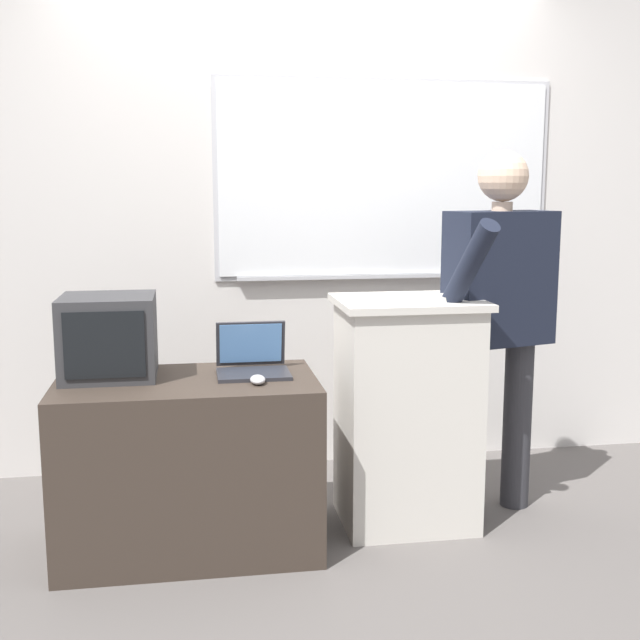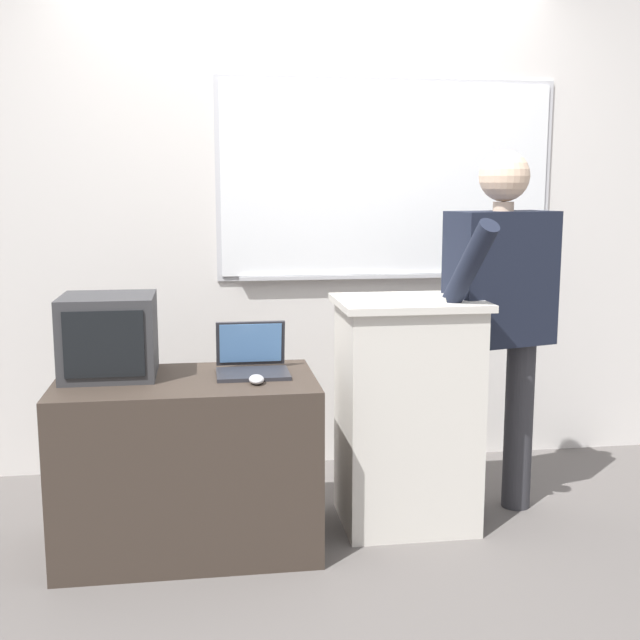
{
  "view_description": "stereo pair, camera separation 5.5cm",
  "coord_description": "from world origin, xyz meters",
  "px_view_note": "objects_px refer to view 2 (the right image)",
  "views": [
    {
      "loc": [
        -0.59,
        -2.95,
        1.47
      ],
      "look_at": [
        -0.04,
        0.38,
        0.91
      ],
      "focal_mm": 45.0,
      "sensor_mm": 36.0,
      "label": 1
    },
    {
      "loc": [
        -0.54,
        -2.96,
        1.47
      ],
      "look_at": [
        -0.04,
        0.38,
        0.91
      ],
      "focal_mm": 45.0,
      "sensor_mm": 36.0,
      "label": 2
    }
  ],
  "objects_px": {
    "side_desk": "(188,463)",
    "person_presenter": "(500,307)",
    "wireless_keyboard": "(409,299)",
    "computer_mouse_by_laptop": "(257,379)",
    "crt_monitor": "(109,336)",
    "laptop": "(252,360)",
    "lectern_podium": "(407,412)"
  },
  "relations": [
    {
      "from": "side_desk",
      "to": "laptop",
      "type": "bearing_deg",
      "value": 15.75
    },
    {
      "from": "laptop",
      "to": "computer_mouse_by_laptop",
      "type": "height_order",
      "value": "laptop"
    },
    {
      "from": "person_presenter",
      "to": "crt_monitor",
      "type": "distance_m",
      "value": 1.68
    },
    {
      "from": "wireless_keyboard",
      "to": "crt_monitor",
      "type": "relative_size",
      "value": 1.13
    },
    {
      "from": "computer_mouse_by_laptop",
      "to": "person_presenter",
      "type": "bearing_deg",
      "value": 14.09
    },
    {
      "from": "lectern_podium",
      "to": "computer_mouse_by_laptop",
      "type": "height_order",
      "value": "lectern_podium"
    },
    {
      "from": "person_presenter",
      "to": "wireless_keyboard",
      "type": "height_order",
      "value": "person_presenter"
    },
    {
      "from": "lectern_podium",
      "to": "person_presenter",
      "type": "xyz_separation_m",
      "value": [
        0.43,
        0.05,
        0.45
      ]
    },
    {
      "from": "computer_mouse_by_laptop",
      "to": "crt_monitor",
      "type": "relative_size",
      "value": 0.27
    },
    {
      "from": "lectern_podium",
      "to": "crt_monitor",
      "type": "xyz_separation_m",
      "value": [
        -1.25,
        -0.01,
        0.37
      ]
    },
    {
      "from": "lectern_podium",
      "to": "crt_monitor",
      "type": "relative_size",
      "value": 2.7
    },
    {
      "from": "person_presenter",
      "to": "wireless_keyboard",
      "type": "bearing_deg",
      "value": 179.35
    },
    {
      "from": "wireless_keyboard",
      "to": "person_presenter",
      "type": "bearing_deg",
      "value": 14.32
    },
    {
      "from": "wireless_keyboard",
      "to": "crt_monitor",
      "type": "distance_m",
      "value": 1.24
    },
    {
      "from": "side_desk",
      "to": "person_presenter",
      "type": "height_order",
      "value": "person_presenter"
    },
    {
      "from": "side_desk",
      "to": "computer_mouse_by_laptop",
      "type": "height_order",
      "value": "computer_mouse_by_laptop"
    },
    {
      "from": "crt_monitor",
      "to": "side_desk",
      "type": "bearing_deg",
      "value": -18.12
    },
    {
      "from": "laptop",
      "to": "crt_monitor",
      "type": "distance_m",
      "value": 0.59
    },
    {
      "from": "side_desk",
      "to": "wireless_keyboard",
      "type": "distance_m",
      "value": 1.14
    },
    {
      "from": "person_presenter",
      "to": "crt_monitor",
      "type": "bearing_deg",
      "value": 167.03
    },
    {
      "from": "side_desk",
      "to": "person_presenter",
      "type": "relative_size",
      "value": 0.64
    },
    {
      "from": "laptop",
      "to": "wireless_keyboard",
      "type": "xyz_separation_m",
      "value": [
        0.66,
        -0.03,
        0.25
      ]
    },
    {
      "from": "person_presenter",
      "to": "side_desk",
      "type": "bearing_deg",
      "value": 171.6
    },
    {
      "from": "lectern_podium",
      "to": "side_desk",
      "type": "height_order",
      "value": "lectern_podium"
    },
    {
      "from": "laptop",
      "to": "computer_mouse_by_laptop",
      "type": "distance_m",
      "value": 0.2
    },
    {
      "from": "side_desk",
      "to": "lectern_podium",
      "type": "bearing_deg",
      "value": 6.46
    },
    {
      "from": "person_presenter",
      "to": "lectern_podium",
      "type": "bearing_deg",
      "value": 171.85
    },
    {
      "from": "wireless_keyboard",
      "to": "computer_mouse_by_laptop",
      "type": "height_order",
      "value": "wireless_keyboard"
    },
    {
      "from": "person_presenter",
      "to": "crt_monitor",
      "type": "height_order",
      "value": "person_presenter"
    },
    {
      "from": "person_presenter",
      "to": "wireless_keyboard",
      "type": "relative_size",
      "value": 3.87
    },
    {
      "from": "wireless_keyboard",
      "to": "side_desk",
      "type": "bearing_deg",
      "value": -177.25
    },
    {
      "from": "person_presenter",
      "to": "computer_mouse_by_laptop",
      "type": "relative_size",
      "value": 16.3
    }
  ]
}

